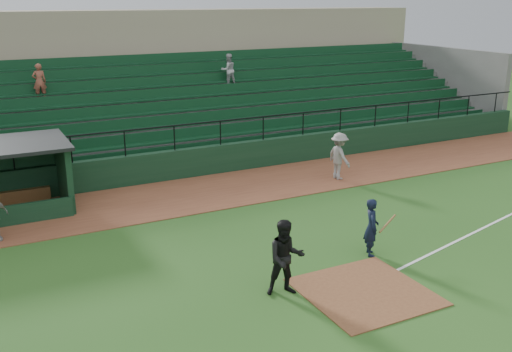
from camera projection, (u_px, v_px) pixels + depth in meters
name	position (u px, v px, depth m)	size (l,w,h in m)	color
ground	(342.00, 276.00, 15.39)	(90.00, 90.00, 0.00)	#27531B
warning_track	(220.00, 190.00, 22.19)	(40.00, 4.00, 0.03)	brown
home_plate_dirt	(365.00, 292.00, 14.53)	(3.00, 3.00, 0.03)	brown
stadium_structure	(151.00, 98.00, 28.72)	(38.00, 13.08, 6.40)	#10321B
batter_at_plate	(372.00, 227.00, 16.42)	(1.11, 0.73, 1.68)	black
umpire	(286.00, 258.00, 14.19)	(0.94, 0.74, 1.94)	black
runner	(339.00, 156.00, 23.28)	(1.22, 0.70, 1.89)	gray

